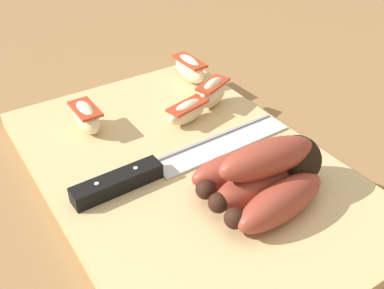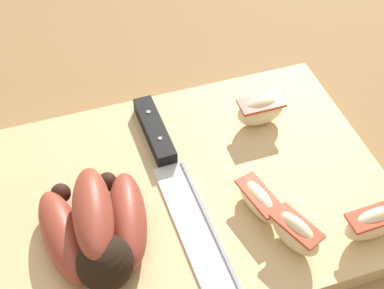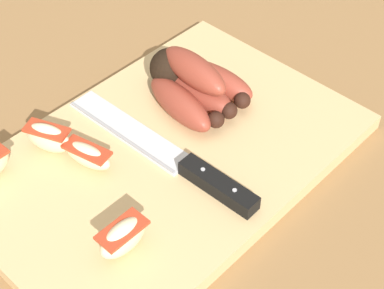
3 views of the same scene
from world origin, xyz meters
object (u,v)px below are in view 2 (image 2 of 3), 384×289
at_px(apple_wedge_near, 259,200).
at_px(apple_wedge_extra, 375,222).
at_px(chefs_knife, 168,162).
at_px(apple_wedge_middle, 260,110).
at_px(apple_wedge_far, 295,233).
at_px(banana_bunch, 96,229).

distance_m(apple_wedge_near, apple_wedge_extra, 0.11).
relative_size(chefs_knife, apple_wedge_extra, 4.25).
distance_m(apple_wedge_middle, apple_wedge_extra, 0.19).
height_order(apple_wedge_far, apple_wedge_extra, same).
relative_size(apple_wedge_near, apple_wedge_extra, 0.98).
bearing_deg(apple_wedge_extra, banana_bunch, -15.74).
height_order(banana_bunch, apple_wedge_near, banana_bunch).
bearing_deg(chefs_knife, apple_wedge_far, 122.49).
height_order(apple_wedge_near, apple_wedge_extra, apple_wedge_extra).
xyz_separation_m(chefs_knife, apple_wedge_middle, (-0.12, -0.03, 0.01)).
distance_m(chefs_knife, apple_wedge_extra, 0.22).
height_order(apple_wedge_middle, apple_wedge_extra, apple_wedge_extra).
xyz_separation_m(banana_bunch, apple_wedge_extra, (-0.26, 0.07, -0.01)).
bearing_deg(apple_wedge_extra, chefs_knife, -42.05).
xyz_separation_m(apple_wedge_near, apple_wedge_middle, (-0.05, -0.12, 0.00)).
bearing_deg(apple_wedge_near, apple_wedge_extra, 146.11).
bearing_deg(apple_wedge_middle, apple_wedge_far, 78.18).
bearing_deg(banana_bunch, apple_wedge_far, 161.60).
bearing_deg(apple_wedge_far, chefs_knife, -57.51).
bearing_deg(apple_wedge_far, apple_wedge_near, -72.53).
distance_m(chefs_knife, apple_wedge_far, 0.16).
bearing_deg(apple_wedge_middle, chefs_knife, 14.33).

